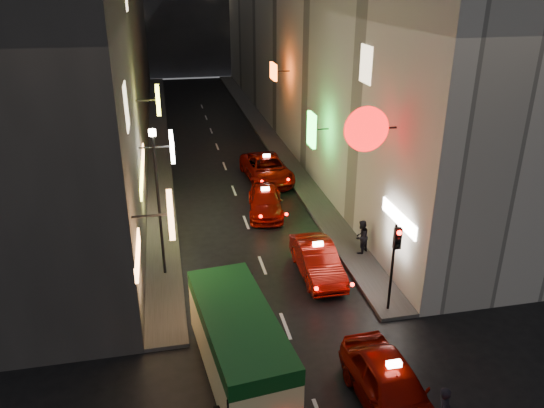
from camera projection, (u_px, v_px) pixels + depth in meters
building_left at (93, 18)px, 37.11m from camera, size 7.63×52.00×18.00m
building_right at (313, 15)px, 40.10m from camera, size 8.09×52.00×18.00m
sidewalk_left at (159, 138)px, 41.35m from camera, size 1.50×52.00×0.15m
sidewalk_right at (265, 132)px, 42.94m from camera, size 1.50×52.00×0.15m
minibus at (239, 338)px, 16.08m from camera, size 2.67×6.01×2.50m
taxi_near at (392, 384)px, 15.23m from camera, size 2.57×5.74×1.96m
taxi_second at (317, 258)px, 22.23m from camera, size 2.08×5.07×1.78m
taxi_third at (265, 200)px, 28.22m from camera, size 2.59×4.89×1.65m
taxi_far at (267, 167)px, 32.68m from camera, size 2.60×5.65×1.93m
pedestrian_sidewalk at (361, 235)px, 23.72m from camera, size 0.78×0.75×1.78m
traffic_light at (395, 250)px, 18.91m from camera, size 0.26×0.43×3.50m
lamp_post at (158, 194)px, 21.03m from camera, size 0.28×0.28×6.22m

